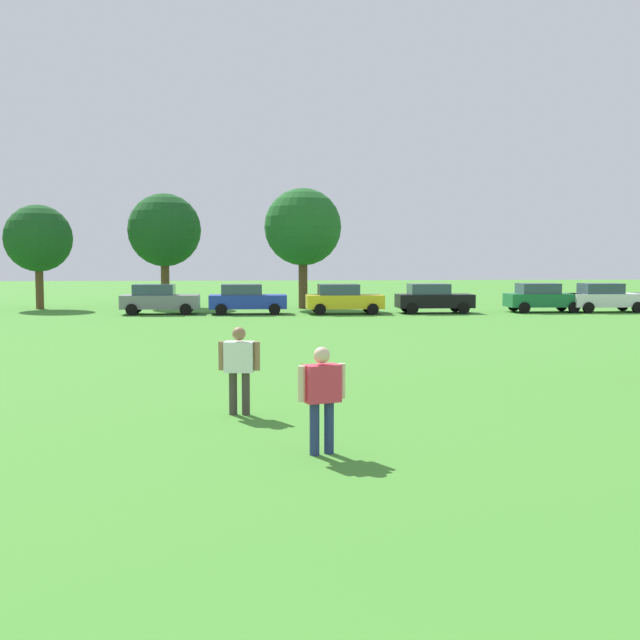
{
  "coord_description": "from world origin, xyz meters",
  "views": [
    {
      "loc": [
        0.26,
        -1.14,
        3.09
      ],
      "look_at": [
        1.16,
        8.79,
        2.3
      ],
      "focal_mm": 43.39,
      "sensor_mm": 36.0,
      "label": 1
    }
  ],
  "objects_px": {
    "parked_car_yellow_2": "(343,299)",
    "parked_car_black_3": "(433,298)",
    "parked_car_blue_1": "(246,299)",
    "parked_car_white_5": "(605,297)",
    "tree_far_right": "(303,227)",
    "parked_car_gray_0": "(159,299)",
    "tree_right": "(164,230)",
    "tree_left": "(38,239)",
    "adult_bystander": "(322,391)",
    "bystander_midfield": "(239,363)",
    "parked_car_green_4": "(542,297)"
  },
  "relations": [
    {
      "from": "parked_car_blue_1",
      "to": "parked_car_yellow_2",
      "type": "height_order",
      "value": "same"
    },
    {
      "from": "parked_car_blue_1",
      "to": "parked_car_black_3",
      "type": "relative_size",
      "value": 1.0
    },
    {
      "from": "tree_left",
      "to": "tree_right",
      "type": "height_order",
      "value": "tree_right"
    },
    {
      "from": "parked_car_black_3",
      "to": "tree_left",
      "type": "distance_m",
      "value": 24.34
    },
    {
      "from": "parked_car_white_5",
      "to": "tree_far_right",
      "type": "relative_size",
      "value": 0.58
    },
    {
      "from": "adult_bystander",
      "to": "tree_far_right",
      "type": "relative_size",
      "value": 0.23
    },
    {
      "from": "parked_car_gray_0",
      "to": "parked_car_black_3",
      "type": "relative_size",
      "value": 1.0
    },
    {
      "from": "adult_bystander",
      "to": "tree_right",
      "type": "bearing_deg",
      "value": -99.33
    },
    {
      "from": "parked_car_blue_1",
      "to": "parked_car_black_3",
      "type": "xyz_separation_m",
      "value": [
        10.62,
        -0.2,
        0.0
      ]
    },
    {
      "from": "parked_car_white_5",
      "to": "tree_far_right",
      "type": "height_order",
      "value": "tree_far_right"
    },
    {
      "from": "parked_car_gray_0",
      "to": "parked_car_green_4",
      "type": "bearing_deg",
      "value": -0.76
    },
    {
      "from": "tree_far_right",
      "to": "parked_car_white_5",
      "type": "bearing_deg",
      "value": -15.82
    },
    {
      "from": "parked_car_gray_0",
      "to": "tree_right",
      "type": "height_order",
      "value": "tree_right"
    },
    {
      "from": "adult_bystander",
      "to": "parked_car_gray_0",
      "type": "relative_size",
      "value": 0.4
    },
    {
      "from": "parked_car_gray_0",
      "to": "tree_left",
      "type": "bearing_deg",
      "value": 146.06
    },
    {
      "from": "parked_car_yellow_2",
      "to": "parked_car_green_4",
      "type": "relative_size",
      "value": 1.0
    },
    {
      "from": "bystander_midfield",
      "to": "parked_car_white_5",
      "type": "relative_size",
      "value": 0.41
    },
    {
      "from": "adult_bystander",
      "to": "parked_car_blue_1",
      "type": "distance_m",
      "value": 31.5
    },
    {
      "from": "bystander_midfield",
      "to": "parked_car_blue_1",
      "type": "bearing_deg",
      "value": 99.76
    },
    {
      "from": "parked_car_yellow_2",
      "to": "parked_car_black_3",
      "type": "height_order",
      "value": "same"
    },
    {
      "from": "adult_bystander",
      "to": "parked_car_gray_0",
      "type": "xyz_separation_m",
      "value": [
        -6.22,
        31.8,
        -0.16
      ]
    },
    {
      "from": "parked_car_yellow_2",
      "to": "parked_car_blue_1",
      "type": "bearing_deg",
      "value": 175.3
    },
    {
      "from": "parked_car_gray_0",
      "to": "tree_far_right",
      "type": "relative_size",
      "value": 0.58
    },
    {
      "from": "parked_car_gray_0",
      "to": "bystander_midfield",
      "type": "bearing_deg",
      "value": -80.31
    },
    {
      "from": "adult_bystander",
      "to": "bystander_midfield",
      "type": "bearing_deg",
      "value": -86.6
    },
    {
      "from": "parked_car_blue_1",
      "to": "parked_car_white_5",
      "type": "bearing_deg",
      "value": -0.58
    },
    {
      "from": "tree_right",
      "to": "tree_far_right",
      "type": "relative_size",
      "value": 0.97
    },
    {
      "from": "parked_car_gray_0",
      "to": "parked_car_green_4",
      "type": "xyz_separation_m",
      "value": [
        22.01,
        -0.29,
        0.0
      ]
    },
    {
      "from": "parked_car_gray_0",
      "to": "adult_bystander",
      "type": "bearing_deg",
      "value": -78.94
    },
    {
      "from": "parked_car_blue_1",
      "to": "tree_far_right",
      "type": "xyz_separation_m",
      "value": [
        3.51,
        4.68,
        4.19
      ]
    },
    {
      "from": "adult_bystander",
      "to": "parked_car_gray_0",
      "type": "height_order",
      "value": "adult_bystander"
    },
    {
      "from": "adult_bystander",
      "to": "parked_car_black_3",
      "type": "bearing_deg",
      "value": -125.55
    },
    {
      "from": "bystander_midfield",
      "to": "parked_car_yellow_2",
      "type": "bearing_deg",
      "value": 88.74
    },
    {
      "from": "parked_car_black_3",
      "to": "parked_car_white_5",
      "type": "relative_size",
      "value": 1.0
    },
    {
      "from": "parked_car_green_4",
      "to": "parked_car_white_5",
      "type": "distance_m",
      "value": 3.67
    },
    {
      "from": "parked_car_blue_1",
      "to": "parked_car_yellow_2",
      "type": "distance_m",
      "value": 5.43
    },
    {
      "from": "parked_car_black_3",
      "to": "tree_right",
      "type": "relative_size",
      "value": 0.59
    },
    {
      "from": "bystander_midfield",
      "to": "parked_car_gray_0",
      "type": "relative_size",
      "value": 0.41
    },
    {
      "from": "parked_car_yellow_2",
      "to": "parked_car_black_3",
      "type": "bearing_deg",
      "value": 2.72
    },
    {
      "from": "adult_bystander",
      "to": "tree_left",
      "type": "distance_m",
      "value": 39.83
    },
    {
      "from": "bystander_midfield",
      "to": "parked_car_blue_1",
      "type": "relative_size",
      "value": 0.41
    },
    {
      "from": "parked_car_white_5",
      "to": "bystander_midfield",
      "type": "bearing_deg",
      "value": -126.6
    },
    {
      "from": "parked_car_yellow_2",
      "to": "tree_far_right",
      "type": "height_order",
      "value": "tree_far_right"
    },
    {
      "from": "adult_bystander",
      "to": "tree_left",
      "type": "height_order",
      "value": "tree_left"
    },
    {
      "from": "parked_car_yellow_2",
      "to": "parked_car_gray_0",
      "type": "bearing_deg",
      "value": 175.68
    },
    {
      "from": "parked_car_gray_0",
      "to": "tree_right",
      "type": "distance_m",
      "value": 7.76
    },
    {
      "from": "parked_car_gray_0",
      "to": "parked_car_white_5",
      "type": "xyz_separation_m",
      "value": [
        25.68,
        -0.55,
        0.0
      ]
    },
    {
      "from": "parked_car_black_3",
      "to": "parked_car_gray_0",
      "type": "bearing_deg",
      "value": 178.04
    },
    {
      "from": "parked_car_black_3",
      "to": "tree_left",
      "type": "height_order",
      "value": "tree_left"
    },
    {
      "from": "parked_car_yellow_2",
      "to": "parked_car_green_4",
      "type": "xyz_separation_m",
      "value": [
        11.72,
        0.49,
        0.0
      ]
    }
  ]
}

